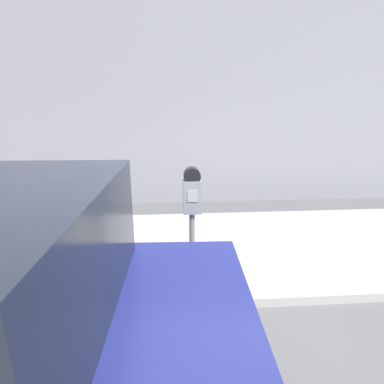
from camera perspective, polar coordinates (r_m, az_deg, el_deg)
ground_plane at (r=3.12m, az=6.80°, el=-30.54°), size 60.00×60.00×0.00m
sidewalk at (r=4.84m, az=1.97°, el=-10.68°), size 24.00×2.80×0.12m
building_facade at (r=6.92m, az=-0.19°, el=17.12°), size 24.00×0.30×4.67m
parking_meter at (r=3.22m, az=0.00°, el=-2.63°), size 0.19×0.15×1.52m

